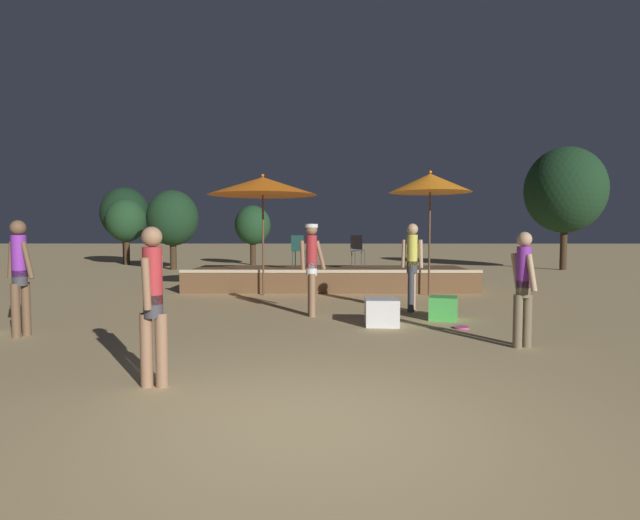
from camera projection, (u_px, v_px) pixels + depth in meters
The scene contains 19 objects.
ground_plane at pixel (314, 427), 4.25m from camera, with size 120.00×120.00×0.00m, color tan.
wooden_deck at pixel (330, 278), 14.58m from camera, with size 8.00×2.91×0.64m.
patio_umbrella_0 at pixel (263, 186), 12.77m from camera, with size 2.81×2.81×3.12m.
patio_umbrella_1 at pixel (430, 183), 12.68m from camera, with size 2.09×2.09×3.20m.
cube_seat_0 at pixel (443, 308), 9.36m from camera, with size 0.63×0.63×0.43m.
cube_seat_1 at pixel (382, 312), 8.78m from camera, with size 0.59×0.59×0.47m.
person_0 at pixel (312, 263), 9.71m from camera, with size 0.52×0.30×1.81m.
person_1 at pixel (153, 301), 5.28m from camera, with size 0.30×0.46×1.71m.
person_2 at pixel (412, 263), 10.26m from camera, with size 0.45×0.30×1.82m.
person_3 at pixel (523, 286), 7.08m from camera, with size 0.28×0.52×1.65m.
person_4 at pixel (20, 272), 7.80m from camera, with size 0.54×0.30×1.83m.
bistro_chair_0 at pixel (298, 248), 14.27m from camera, with size 0.41×0.42×0.90m.
bistro_chair_1 at pixel (357, 247), 14.49m from camera, with size 0.42×0.43×0.90m.
frisbee_disc at pixel (461, 327), 8.51m from camera, with size 0.26×0.26×0.03m.
background_tree_0 at pixel (126, 221), 24.27m from camera, with size 1.91×1.91×3.23m.
background_tree_1 at pixel (125, 213), 25.37m from camera, with size 2.38×2.38×3.87m.
background_tree_2 at pixel (253, 225), 24.21m from camera, with size 1.73×1.73×2.90m.
background_tree_3 at pixel (173, 218), 21.21m from camera, with size 2.15×2.15×3.39m.
background_tree_4 at pixel (565, 190), 21.03m from camera, with size 3.28×3.28×5.19m.
Camera 1 is at (0.08, -4.16, 1.67)m, focal length 28.00 mm.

